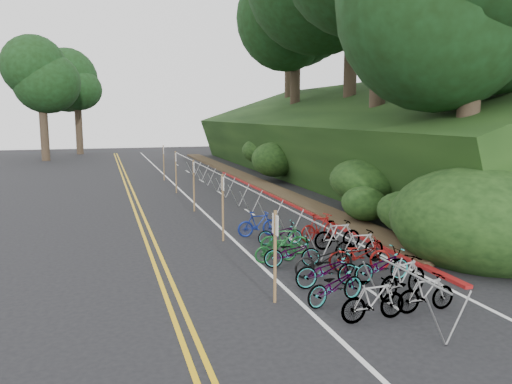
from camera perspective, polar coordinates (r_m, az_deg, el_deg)
ground at (r=13.84m, az=-1.32°, el=-10.74°), size 120.00×120.00×0.00m
road_markings at (r=23.49m, az=-6.59°, el=-2.59°), size 7.47×80.00×0.01m
red_curb at (r=26.63m, az=3.41°, el=-1.09°), size 0.25×28.00×0.10m
embankment at (r=35.70m, az=10.44°, el=5.38°), size 14.30×48.14×9.11m
tree_cluster at (r=37.85m, az=4.04°, el=20.61°), size 33.28×54.73×19.87m
bike_rack_front at (r=11.88m, az=17.38°, el=-10.33°), size 1.13×2.65×1.14m
bike_racks_rest at (r=26.64m, az=-2.78°, el=0.67°), size 1.14×23.00×1.17m
signpost_near at (r=12.32m, az=2.20°, el=-6.67°), size 0.08×0.40×2.34m
signposts_rest at (r=27.06m, az=-8.25°, el=1.95°), size 0.08×18.40×2.50m
bike_front at (r=15.88m, az=2.31°, el=-6.53°), size 0.42×1.44×0.86m
bike_valet at (r=15.20m, az=8.88°, el=-7.10°), size 3.27×10.03×1.09m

